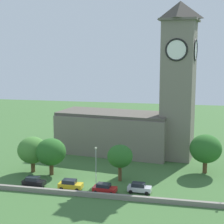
# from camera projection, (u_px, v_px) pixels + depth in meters

# --- Properties ---
(ground_plane) EXTENTS (200.00, 200.00, 0.00)m
(ground_plane) POSITION_uv_depth(u_px,v_px,m) (114.00, 162.00, 82.27)
(ground_plane) COLOR #3D6633
(church) EXTENTS (34.56, 15.64, 36.13)m
(church) POSITION_uv_depth(u_px,v_px,m) (136.00, 115.00, 87.57)
(church) COLOR slate
(church) RESTS_ON ground
(quay_barrier) EXTENTS (47.23, 0.70, 0.83)m
(quay_barrier) POSITION_uv_depth(u_px,v_px,m) (89.00, 194.00, 62.49)
(quay_barrier) COLOR gray
(quay_barrier) RESTS_ON ground
(car_black) EXTENTS (4.26, 2.26, 1.87)m
(car_black) POSITION_uv_depth(u_px,v_px,m) (34.00, 182.00, 67.22)
(car_black) COLOR black
(car_black) RESTS_ON ground
(car_yellow) EXTENTS (4.39, 2.20, 1.85)m
(car_yellow) POSITION_uv_depth(u_px,v_px,m) (70.00, 184.00, 65.78)
(car_yellow) COLOR gold
(car_yellow) RESTS_ON ground
(car_red) EXTENTS (4.35, 2.39, 1.70)m
(car_red) POSITION_uv_depth(u_px,v_px,m) (105.00, 188.00, 64.21)
(car_red) COLOR red
(car_red) RESTS_ON ground
(car_silver) EXTENTS (4.28, 2.26, 1.79)m
(car_silver) POSITION_uv_depth(u_px,v_px,m) (139.00, 188.00, 64.29)
(car_silver) COLOR silver
(car_silver) RESTS_ON ground
(streetlamp_west_mid) EXTENTS (0.44, 0.44, 7.63)m
(streetlamp_west_mid) POSITION_uv_depth(u_px,v_px,m) (96.00, 161.00, 66.48)
(streetlamp_west_mid) COLOR #9EA0A5
(streetlamp_west_mid) RESTS_ON ground
(tree_riverside_west) EXTENTS (4.93, 4.93, 7.20)m
(tree_riverside_west) POSITION_uv_depth(u_px,v_px,m) (120.00, 156.00, 69.62)
(tree_riverside_west) COLOR brown
(tree_riverside_west) RESTS_ON ground
(tree_by_tower) EXTENTS (6.11, 6.11, 7.57)m
(tree_by_tower) POSITION_uv_depth(u_px,v_px,m) (51.00, 152.00, 73.27)
(tree_by_tower) COLOR brown
(tree_by_tower) RESTS_ON ground
(tree_churchyard) EXTENTS (6.15, 6.15, 7.51)m
(tree_churchyard) POSITION_uv_depth(u_px,v_px,m) (32.00, 150.00, 74.94)
(tree_churchyard) COLOR brown
(tree_churchyard) RESTS_ON ground
(tree_riverside_east) EXTENTS (6.55, 6.55, 8.13)m
(tree_riverside_east) POSITION_uv_depth(u_px,v_px,m) (206.00, 149.00, 74.29)
(tree_riverside_east) COLOR brown
(tree_riverside_east) RESTS_ON ground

